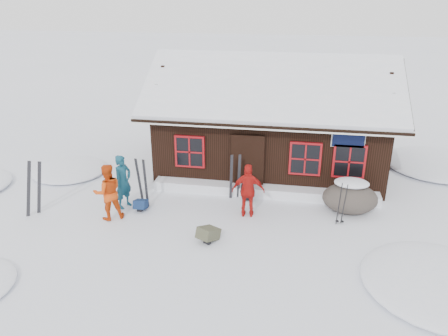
# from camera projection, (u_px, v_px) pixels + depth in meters

# --- Properties ---
(ground) EXTENTS (120.00, 120.00, 0.00)m
(ground) POSITION_uv_depth(u_px,v_px,m) (207.00, 224.00, 13.06)
(ground) COLOR white
(ground) RESTS_ON ground
(mountain_hut) EXTENTS (8.90, 6.09, 4.42)m
(mountain_hut) POSITION_uv_depth(u_px,v_px,m) (272.00, 128.00, 16.76)
(mountain_hut) COLOR black
(mountain_hut) RESTS_ON ground
(snow_drift) EXTENTS (7.60, 0.60, 0.35)m
(snow_drift) POSITION_uv_depth(u_px,v_px,m) (264.00, 191.00, 14.80)
(snow_drift) COLOR white
(snow_drift) RESTS_ON ground
(snow_mounds) EXTENTS (20.60, 13.20, 0.48)m
(snow_mounds) POSITION_uv_depth(u_px,v_px,m) (267.00, 201.00, 14.49)
(snow_mounds) COLOR white
(snow_mounds) RESTS_ON ground
(skier_teal) EXTENTS (0.64, 0.75, 1.75)m
(skier_teal) POSITION_uv_depth(u_px,v_px,m) (123.00, 182.00, 13.77)
(skier_teal) COLOR navy
(skier_teal) RESTS_ON ground
(skier_orange_left) EXTENTS (1.08, 1.03, 1.76)m
(skier_orange_left) POSITION_uv_depth(u_px,v_px,m) (108.00, 192.00, 13.05)
(skier_orange_left) COLOR #D3430E
(skier_orange_left) RESTS_ON ground
(skier_orange_right) EXTENTS (1.02, 0.48, 1.70)m
(skier_orange_right) POSITION_uv_depth(u_px,v_px,m) (248.00, 191.00, 13.21)
(skier_orange_right) COLOR red
(skier_orange_right) RESTS_ON ground
(skier_crouched) EXTENTS (0.55, 0.42, 0.99)m
(skier_crouched) POSITION_uv_depth(u_px,v_px,m) (247.00, 186.00, 14.34)
(skier_crouched) COLOR black
(skier_crouched) RESTS_ON ground
(boulder) EXTENTS (1.70, 1.27, 0.99)m
(boulder) POSITION_uv_depth(u_px,v_px,m) (350.00, 197.00, 13.58)
(boulder) COLOR #544A43
(boulder) RESTS_ON ground
(ski_pair_left) EXTENTS (0.64, 0.34, 1.81)m
(ski_pair_left) POSITION_uv_depth(u_px,v_px,m) (34.00, 189.00, 13.31)
(ski_pair_left) COLOR black
(ski_pair_left) RESTS_ON ground
(ski_pair_mid) EXTENTS (0.46, 0.22, 1.62)m
(ski_pair_mid) POSITION_uv_depth(u_px,v_px,m) (143.00, 183.00, 13.96)
(ski_pair_mid) COLOR black
(ski_pair_mid) RESTS_ON ground
(ski_pair_right) EXTENTS (0.38, 0.16, 1.59)m
(ski_pair_right) POSITION_uv_depth(u_px,v_px,m) (235.00, 177.00, 14.42)
(ski_pair_right) COLOR black
(ski_pair_right) RESTS_ON ground
(ski_poles) EXTENTS (0.24, 0.12, 1.36)m
(ski_poles) POSITION_uv_depth(u_px,v_px,m) (342.00, 205.00, 12.82)
(ski_poles) COLOR black
(ski_poles) RESTS_ON ground
(backpack_blue) EXTENTS (0.41, 0.52, 0.27)m
(backpack_blue) POSITION_uv_depth(u_px,v_px,m) (141.00, 206.00, 13.83)
(backpack_blue) COLOR navy
(backpack_blue) RESTS_ON ground
(backpack_olive) EXTENTS (0.66, 0.72, 0.32)m
(backpack_olive) POSITION_uv_depth(u_px,v_px,m) (208.00, 236.00, 12.12)
(backpack_olive) COLOR #454531
(backpack_olive) RESTS_ON ground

